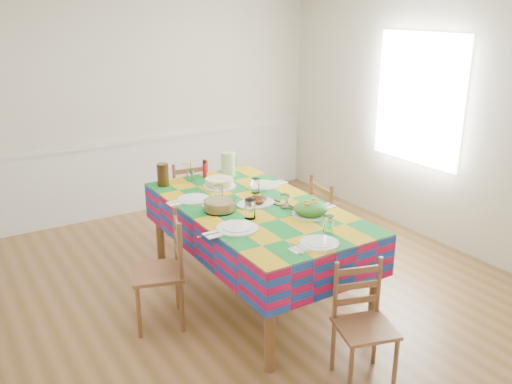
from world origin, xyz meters
TOP-DOWN VIEW (x-y plane):
  - room at (0.00, 0.00)m, footprint 4.58×5.08m
  - wainscot at (0.00, 2.48)m, footprint 4.41×0.06m
  - window_right at (2.23, 0.30)m, footprint 0.00×1.40m
  - dining_table at (-0.05, -0.05)m, footprint 1.16×2.16m
  - setting_near_head at (-0.01, -0.91)m, footprint 0.46×0.31m
  - setting_left_near at (-0.37, -0.36)m, footprint 0.58×0.35m
  - setting_left_far at (-0.37, 0.31)m, footprint 0.52×0.31m
  - setting_right_near at (0.23, -0.34)m, footprint 0.53×0.30m
  - setting_right_far at (0.25, 0.31)m, footprint 0.53×0.31m
  - meat_platter at (-0.03, -0.02)m, footprint 0.35×0.25m
  - salad_platter at (0.22, -0.47)m, footprint 0.30×0.30m
  - pasta_bowl at (-0.36, 0.00)m, footprint 0.26×0.26m
  - cake at (-0.07, 0.55)m, footprint 0.31×0.31m
  - serving_utensils at (0.15, -0.15)m, footprint 0.17×0.38m
  - flower_vase at (-0.23, 0.85)m, footprint 0.14×0.12m
  - hot_sauce at (-0.05, 0.90)m, footprint 0.04×0.04m
  - green_pitcher at (0.18, 0.82)m, footprint 0.14×0.14m
  - tea_pitcher at (-0.50, 0.87)m, footprint 0.11×0.11m
  - name_card at (-0.08, -1.09)m, footprint 0.10×0.03m
  - chair_near at (-0.04, -1.42)m, footprint 0.46×0.45m
  - chair_far at (-0.06, 1.32)m, footprint 0.45×0.44m
  - chair_left at (-0.92, -0.06)m, footprint 0.50×0.51m
  - chair_right at (0.81, -0.04)m, footprint 0.45×0.46m

SIDE VIEW (x-z plane):
  - chair_near at x=-0.04m, z-range -0.01..0.84m
  - chair_far at x=-0.06m, z-range -0.01..0.92m
  - chair_left at x=-0.92m, z-range -0.01..0.92m
  - chair_right at x=0.81m, z-range -0.01..0.93m
  - wainscot at x=0.00m, z-range 0.03..0.95m
  - dining_table at x=-0.05m, z-range 0.33..1.16m
  - serving_utensils at x=0.15m, z-range 0.84..0.85m
  - name_card at x=-0.08m, z-range 0.84..0.86m
  - meat_platter at x=-0.03m, z-range 0.83..0.90m
  - setting_right_near at x=0.23m, z-range 0.80..0.94m
  - setting_right_far at x=0.25m, z-range 0.80..0.94m
  - setting_near_head at x=-0.01m, z-range 0.80..0.94m
  - setting_left_far at x=-0.37m, z-range 0.80..0.94m
  - setting_left_near at x=-0.37m, z-range 0.80..0.95m
  - cake at x=-0.07m, z-range 0.84..0.92m
  - pasta_bowl at x=-0.36m, z-range 0.84..0.93m
  - salad_platter at x=0.22m, z-range 0.83..0.95m
  - hot_sauce at x=-0.05m, z-range 0.84..1.02m
  - flower_vase at x=-0.23m, z-range 0.82..1.05m
  - tea_pitcher at x=-0.50m, z-range 0.84..1.06m
  - green_pitcher at x=0.18m, z-range 0.84..1.08m
  - room at x=0.00m, z-range -0.04..2.74m
  - window_right at x=2.23m, z-range 0.80..2.20m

